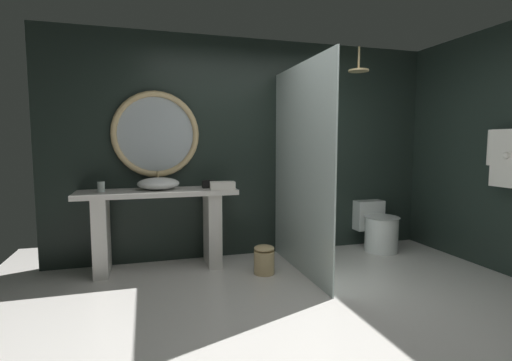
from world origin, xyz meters
The scene contains 14 objects.
ground_plane centered at (0.00, 0.00, 0.00)m, with size 5.76×5.76×0.00m, color silver.
back_wall_panel centered at (0.00, 1.90, 1.30)m, with size 4.80×0.10×2.60m, color #1E2823.
side_wall_right centered at (2.35, 0.76, 1.30)m, with size 0.10×2.47×2.60m, color #1E2823.
vanity_counter centered at (-1.15, 1.58, 0.54)m, with size 1.67×0.51×0.87m.
vessel_sink centered at (-1.15, 1.60, 0.94)m, with size 0.44×0.36×0.19m.
tumbler_cup centered at (-1.72, 1.56, 0.92)m, with size 0.07×0.07×0.11m, color silver.
tissue_box centered at (-0.60, 1.62, 0.91)m, with size 0.14×0.11×0.09m, color black.
round_wall_mirror centered at (-1.15, 1.81, 1.47)m, with size 0.96×0.07×0.96m.
shower_glass_panel centered at (0.29, 1.09, 1.09)m, with size 0.02×1.53×2.19m, color silver.
rain_shower_head centered at (1.18, 1.48, 2.24)m, with size 0.24×0.24×0.29m.
hanging_bathrobe centered at (2.21, 0.30, 1.25)m, with size 0.20×0.55×0.65m.
toilet centered at (1.56, 1.55, 0.28)m, with size 0.43×0.62×0.61m.
waste_bin centered at (-0.10, 1.11, 0.15)m, with size 0.22×0.22×0.31m.
folded_hand_towel centered at (-0.48, 1.42, 0.91)m, with size 0.27×0.16×0.09m, color silver.
Camera 1 is at (-1.27, -2.57, 1.38)m, focal length 26.52 mm.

